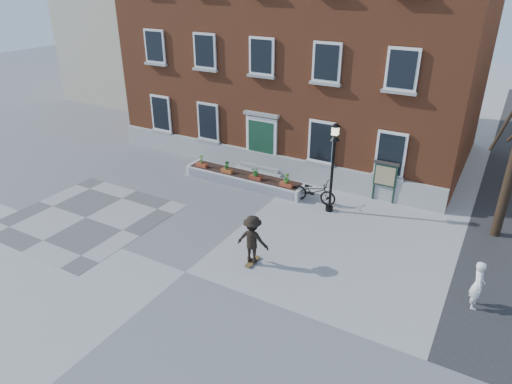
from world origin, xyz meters
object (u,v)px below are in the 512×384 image
Objects in this scene: lamp_post at (333,156)px; notice_board at (385,175)px; skateboarder at (253,239)px; bystander at (478,285)px; bicycle at (314,191)px.

lamp_post is 2.10× the size of notice_board.
skateboarder is at bearing -100.05° from lamp_post.
skateboarder is at bearing 88.32° from bystander.
skateboarder is (-2.62, -7.09, -0.30)m from notice_board.
lamp_post is (0.92, -0.40, 2.00)m from bicycle.
bystander is at bearing -30.96° from lamp_post.
skateboarder is at bearing 177.32° from bicycle.
bicycle is 2.24m from lamp_post.
notice_board reaches higher than skateboarder.
notice_board is at bearing 69.73° from skateboarder.
bystander is 0.41× the size of lamp_post.
lamp_post is 2.11× the size of skateboarder.
bystander is at bearing -52.39° from notice_board.
bicycle is 3.21m from notice_board.
bicycle is 5.46m from skateboarder.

